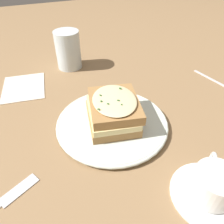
{
  "coord_description": "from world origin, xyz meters",
  "views": [
    {
      "loc": [
        -0.35,
        0.16,
        0.35
      ],
      "look_at": [
        0.0,
        0.02,
        0.04
      ],
      "focal_mm": 35.0,
      "sensor_mm": 36.0,
      "label": 1
    }
  ],
  "objects_px": {
    "water_glass": "(68,50)",
    "fork": "(1,204)",
    "teacup_with_saucer": "(213,187)",
    "dinner_plate": "(112,123)",
    "sandwich": "(113,110)",
    "napkin": "(24,87)"
  },
  "relations": [
    {
      "from": "sandwich",
      "to": "water_glass",
      "type": "bearing_deg",
      "value": 5.17
    },
    {
      "from": "water_glass",
      "to": "fork",
      "type": "height_order",
      "value": "water_glass"
    },
    {
      "from": "dinner_plate",
      "to": "teacup_with_saucer",
      "type": "bearing_deg",
      "value": -157.56
    },
    {
      "from": "dinner_plate",
      "to": "teacup_with_saucer",
      "type": "height_order",
      "value": "teacup_with_saucer"
    },
    {
      "from": "water_glass",
      "to": "dinner_plate",
      "type": "bearing_deg",
      "value": -175.25
    },
    {
      "from": "dinner_plate",
      "to": "sandwich",
      "type": "relative_size",
      "value": 1.75
    },
    {
      "from": "dinner_plate",
      "to": "teacup_with_saucer",
      "type": "relative_size",
      "value": 1.94
    },
    {
      "from": "teacup_with_saucer",
      "to": "napkin",
      "type": "xyz_separation_m",
      "value": [
        0.46,
        0.27,
        -0.02
      ]
    },
    {
      "from": "fork",
      "to": "napkin",
      "type": "distance_m",
      "value": 0.36
    },
    {
      "from": "dinner_plate",
      "to": "water_glass",
      "type": "xyz_separation_m",
      "value": [
        0.32,
        0.03,
        0.05
      ]
    },
    {
      "from": "sandwich",
      "to": "teacup_with_saucer",
      "type": "bearing_deg",
      "value": -158.11
    },
    {
      "from": "teacup_with_saucer",
      "to": "fork",
      "type": "xyz_separation_m",
      "value": [
        0.11,
        0.33,
        -0.02
      ]
    },
    {
      "from": "teacup_with_saucer",
      "to": "napkin",
      "type": "height_order",
      "value": "teacup_with_saucer"
    },
    {
      "from": "sandwich",
      "to": "dinner_plate",
      "type": "bearing_deg",
      "value": 99.59
    },
    {
      "from": "water_glass",
      "to": "napkin",
      "type": "distance_m",
      "value": 0.18
    },
    {
      "from": "teacup_with_saucer",
      "to": "fork",
      "type": "distance_m",
      "value": 0.35
    },
    {
      "from": "teacup_with_saucer",
      "to": "fork",
      "type": "relative_size",
      "value": 0.79
    },
    {
      "from": "sandwich",
      "to": "water_glass",
      "type": "xyz_separation_m",
      "value": [
        0.32,
        0.03,
        0.01
      ]
    },
    {
      "from": "dinner_plate",
      "to": "sandwich",
      "type": "bearing_deg",
      "value": -80.41
    },
    {
      "from": "sandwich",
      "to": "water_glass",
      "type": "height_order",
      "value": "water_glass"
    },
    {
      "from": "napkin",
      "to": "water_glass",
      "type": "bearing_deg",
      "value": -63.67
    },
    {
      "from": "sandwich",
      "to": "teacup_with_saucer",
      "type": "xyz_separation_m",
      "value": [
        -0.22,
        -0.09,
        -0.02
      ]
    }
  ]
}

